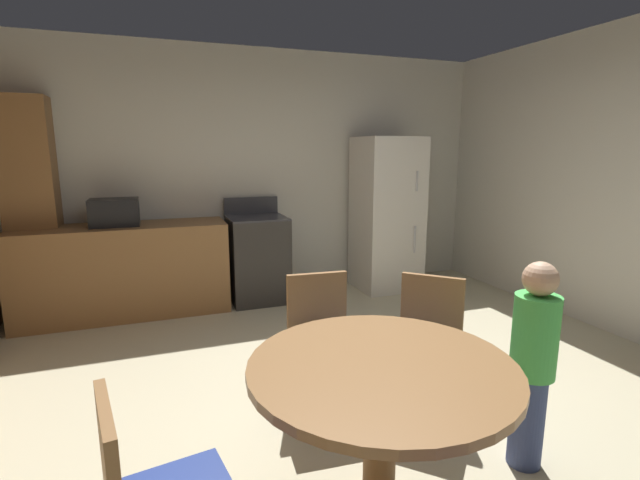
{
  "coord_description": "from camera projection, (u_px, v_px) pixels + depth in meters",
  "views": [
    {
      "loc": [
        -1.18,
        -2.34,
        1.62
      ],
      "look_at": [
        0.1,
        1.17,
        0.88
      ],
      "focal_mm": 25.78,
      "sensor_mm": 36.0,
      "label": 1
    }
  ],
  "objects": [
    {
      "name": "pantry_column",
      "position": [
        33.0,
        211.0,
        4.31
      ],
      "size": [
        0.44,
        0.36,
        2.1
      ],
      "primitive_type": "cube",
      "color": "olive",
      "rests_on": "ground"
    },
    {
      "name": "kitchen_counter",
      "position": [
        125.0,
        271.0,
        4.52
      ],
      "size": [
        1.96,
        0.6,
        0.9
      ],
      "primitive_type": "cube",
      "color": "olive",
      "rests_on": "ground"
    },
    {
      "name": "person_child",
      "position": [
        533.0,
        361.0,
        2.31
      ],
      "size": [
        0.24,
        0.24,
        1.09
      ],
      "rotation": [
        0.0,
        0.0,
        3.24
      ],
      "color": "#3D4C84",
      "rests_on": "ground"
    },
    {
      "name": "microwave",
      "position": [
        115.0,
        212.0,
        4.39
      ],
      "size": [
        0.44,
        0.32,
        0.26
      ],
      "primitive_type": "cube",
      "color": "black",
      "rests_on": "kitchen_counter"
    },
    {
      "name": "wall_back",
      "position": [
        262.0,
        174.0,
        5.21
      ],
      "size": [
        5.54,
        0.12,
        2.7
      ],
      "primitive_type": "cube",
      "color": "beige",
      "rests_on": "ground"
    },
    {
      "name": "refrigerator",
      "position": [
        387.0,
        214.0,
        5.35
      ],
      "size": [
        0.68,
        0.68,
        1.76
      ],
      "color": "silver",
      "rests_on": "ground"
    },
    {
      "name": "ground_plane",
      "position": [
        369.0,
        414.0,
        2.87
      ],
      "size": [
        14.0,
        14.0,
        0.0
      ],
      "primitive_type": "plane",
      "color": "beige"
    },
    {
      "name": "chair_north",
      "position": [
        322.0,
        336.0,
        2.8
      ],
      "size": [
        0.43,
        0.43,
        0.87
      ],
      "rotation": [
        0.0,
        0.0,
        4.63
      ],
      "color": "olive",
      "rests_on": "ground"
    },
    {
      "name": "chair_northeast",
      "position": [
        427.0,
        340.0,
        2.75
      ],
      "size": [
        0.57,
        0.57,
        0.87
      ],
      "rotation": [
        0.0,
        0.0,
        3.93
      ],
      "color": "olive",
      "rests_on": "ground"
    },
    {
      "name": "oven_range",
      "position": [
        258.0,
        258.0,
        4.96
      ],
      "size": [
        0.6,
        0.6,
        1.1
      ],
      "color": "#2D2B28",
      "rests_on": "ground"
    },
    {
      "name": "dining_table",
      "position": [
        381.0,
        400.0,
        1.91
      ],
      "size": [
        1.11,
        1.11,
        0.76
      ],
      "color": "olive",
      "rests_on": "ground"
    }
  ]
}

